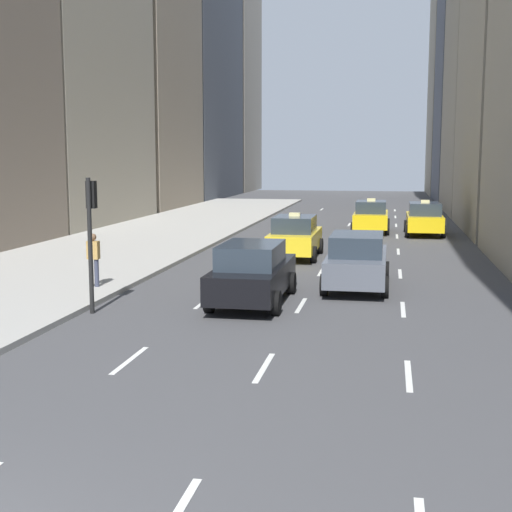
# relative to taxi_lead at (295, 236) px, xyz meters

# --- Properties ---
(sidewalk_left) EXTENTS (8.00, 66.00, 0.15)m
(sidewalk_left) POSITION_rel_taxi_lead_xyz_m (-8.20, 3.68, -0.81)
(sidewalk_left) COLOR #ADAAA3
(sidewalk_left) RESTS_ON ground
(lane_markings) EXTENTS (5.72, 56.00, 0.01)m
(lane_markings) POSITION_rel_taxi_lead_xyz_m (1.40, -0.32, -0.87)
(lane_markings) COLOR white
(lane_markings) RESTS_ON ground
(building_row_left) EXTENTS (6.00, 83.45, 36.49)m
(building_row_left) POSITION_rel_taxi_lead_xyz_m (-15.20, 20.88, 14.14)
(building_row_left) COLOR slate
(building_row_left) RESTS_ON ground
(taxi_lead) EXTENTS (2.02, 4.40, 1.87)m
(taxi_lead) POSITION_rel_taxi_lead_xyz_m (0.00, 0.00, 0.00)
(taxi_lead) COLOR yellow
(taxi_lead) RESTS_ON ground
(taxi_second) EXTENTS (2.02, 4.40, 1.87)m
(taxi_second) POSITION_rel_taxi_lead_xyz_m (2.80, 10.45, 0.00)
(taxi_second) COLOR yellow
(taxi_second) RESTS_ON ground
(taxi_third) EXTENTS (2.02, 4.40, 1.87)m
(taxi_third) POSITION_rel_taxi_lead_xyz_m (5.60, 9.55, 0.00)
(taxi_third) COLOR yellow
(taxi_third) RESTS_ON ground
(sedan_black_near) EXTENTS (2.02, 4.76, 1.75)m
(sedan_black_near) POSITION_rel_taxi_lead_xyz_m (2.80, -6.38, 0.01)
(sedan_black_near) COLOR #565B66
(sedan_black_near) RESTS_ON ground
(sedan_silver_behind) EXTENTS (2.02, 4.87, 1.74)m
(sedan_silver_behind) POSITION_rel_taxi_lead_xyz_m (0.00, -9.24, 0.01)
(sedan_silver_behind) COLOR black
(sedan_silver_behind) RESTS_ON ground
(pedestrian_far_walking) EXTENTS (0.36, 0.22, 1.65)m
(pedestrian_far_walking) POSITION_rel_taxi_lead_xyz_m (-5.15, -8.39, 0.19)
(pedestrian_far_walking) COLOR #383D51
(pedestrian_far_walking) RESTS_ON sidewalk_left
(traffic_light_pole) EXTENTS (0.24, 0.42, 3.60)m
(traffic_light_pole) POSITION_rel_taxi_lead_xyz_m (-3.95, -11.23, 1.53)
(traffic_light_pole) COLOR black
(traffic_light_pole) RESTS_ON ground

